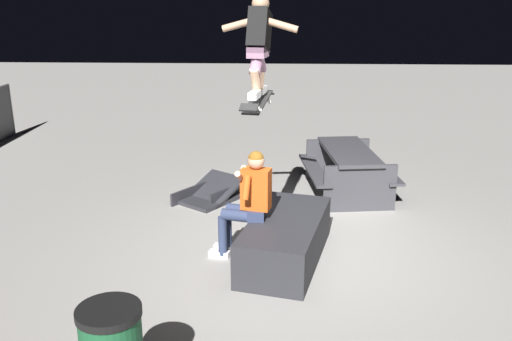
{
  "coord_description": "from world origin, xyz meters",
  "views": [
    {
      "loc": [
        -6.28,
        0.29,
        3.12
      ],
      "look_at": [
        -0.13,
        0.55,
        1.14
      ],
      "focal_mm": 38.62,
      "sensor_mm": 36.0,
      "label": 1
    }
  ],
  "objects": [
    {
      "name": "person_sitting_on_ledge",
      "position": [
        -0.1,
        0.66,
        0.78
      ],
      "size": [
        0.59,
        0.79,
        1.38
      ],
      "color": "#2D3856",
      "rests_on": "ground"
    },
    {
      "name": "skater_airborne",
      "position": [
        0.1,
        0.53,
        2.61
      ],
      "size": [
        0.63,
        0.89,
        1.12
      ],
      "color": "white"
    },
    {
      "name": "ground_plane",
      "position": [
        0.0,
        0.0,
        0.0
      ],
      "size": [
        40.0,
        40.0,
        0.0
      ],
      "primitive_type": "plane",
      "color": "gray"
    },
    {
      "name": "picnic_table_back",
      "position": [
        2.26,
        -0.84,
        0.5
      ],
      "size": [
        1.85,
        1.53,
        0.75
      ],
      "color": "#38383D",
      "rests_on": "ground"
    },
    {
      "name": "ledge_box_main",
      "position": [
        -0.15,
        0.19,
        0.27
      ],
      "size": [
        1.93,
        1.21,
        0.54
      ],
      "primitive_type": "cube",
      "rotation": [
        0.0,
        0.0,
        -0.24
      ],
      "color": "#28282D",
      "rests_on": "ground"
    },
    {
      "name": "kicker_ramp",
      "position": [
        1.9,
        1.37,
        0.07
      ],
      "size": [
        1.23,
        1.17,
        0.42
      ],
      "color": "#28282D",
      "rests_on": "ground"
    },
    {
      "name": "skateboard",
      "position": [
        0.04,
        0.54,
        1.92
      ],
      "size": [
        1.04,
        0.38,
        0.15
      ],
      "color": "black"
    }
  ]
}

